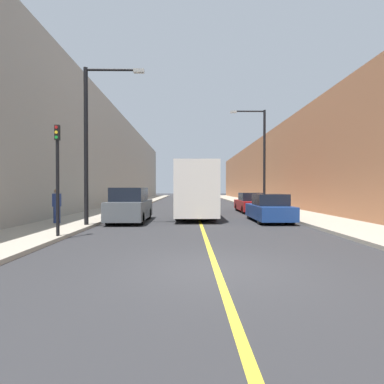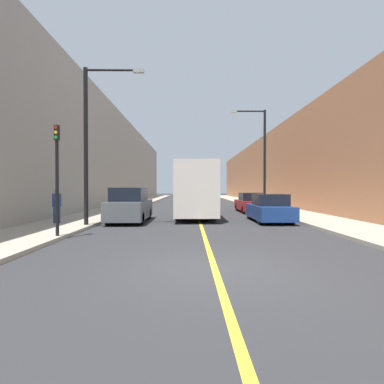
{
  "view_description": "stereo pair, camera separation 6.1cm",
  "coord_description": "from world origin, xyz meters",
  "views": [
    {
      "loc": [
        -0.66,
        -6.95,
        1.89
      ],
      "look_at": [
        -0.43,
        11.61,
        1.65
      ],
      "focal_mm": 28.0,
      "sensor_mm": 36.0,
      "label": 1
    },
    {
      "loc": [
        -0.6,
        -6.96,
        1.89
      ],
      "look_at": [
        -0.43,
        11.61,
        1.65
      ],
      "focal_mm": 28.0,
      "sensor_mm": 36.0,
      "label": 2
    }
  ],
  "objects": [
    {
      "name": "ground_plane",
      "position": [
        0.0,
        0.0,
        0.0
      ],
      "size": [
        200.0,
        200.0,
        0.0
      ],
      "primitive_type": "plane",
      "color": "#2D2D30"
    },
    {
      "name": "car_right_near",
      "position": [
        3.91,
        9.81,
        0.7
      ],
      "size": [
        1.88,
        4.27,
        1.57
      ],
      "color": "navy",
      "rests_on": "ground"
    },
    {
      "name": "traffic_light",
      "position": [
        -5.45,
        4.05,
        2.36
      ],
      "size": [
        0.16,
        0.18,
        4.06
      ],
      "color": "black",
      "rests_on": "sidewalk_left"
    },
    {
      "name": "sidewalk_left",
      "position": [
        -6.9,
        30.0,
        0.07
      ],
      "size": [
        3.3,
        72.0,
        0.14
      ],
      "primitive_type": "cube",
      "color": "#A89E8C",
      "rests_on": "ground"
    },
    {
      "name": "parked_suv_left",
      "position": [
        -3.92,
        9.81,
        0.89
      ],
      "size": [
        1.93,
        4.66,
        1.92
      ],
      "color": "#51565B",
      "rests_on": "ground"
    },
    {
      "name": "bus",
      "position": [
        -0.21,
        14.39,
        1.83
      ],
      "size": [
        2.44,
        11.83,
        3.42
      ],
      "color": "silver",
      "rests_on": "ground"
    },
    {
      "name": "building_row_right",
      "position": [
        10.55,
        30.0,
        4.18
      ],
      "size": [
        4.0,
        72.0,
        8.37
      ],
      "primitive_type": "cube",
      "color": "#B2724C",
      "rests_on": "ground"
    },
    {
      "name": "sidewalk_right",
      "position": [
        6.9,
        30.0,
        0.07
      ],
      "size": [
        3.3,
        72.0,
        0.14
      ],
      "primitive_type": "cube",
      "color": "#A89E8C",
      "rests_on": "ground"
    },
    {
      "name": "road_center_line",
      "position": [
        0.0,
        30.0,
        0.0
      ],
      "size": [
        0.16,
        72.0,
        0.01
      ],
      "primitive_type": "cube",
      "color": "gold",
      "rests_on": "ground"
    },
    {
      "name": "street_lamp_right",
      "position": [
        5.3,
        17.34,
        4.77
      ],
      "size": [
        2.88,
        0.24,
        8.1
      ],
      "color": "black",
      "rests_on": "sidewalk_right"
    },
    {
      "name": "pedestrian",
      "position": [
        -7.27,
        8.15,
        1.03
      ],
      "size": [
        0.38,
        0.24,
        1.72
      ],
      "color": "navy",
      "rests_on": "sidewalk_left"
    },
    {
      "name": "street_lamp_left",
      "position": [
        -5.28,
        7.41,
        4.46
      ],
      "size": [
        2.88,
        0.24,
        7.49
      ],
      "color": "black",
      "rests_on": "sidewalk_left"
    },
    {
      "name": "building_row_left",
      "position": [
        -10.55,
        30.0,
        5.34
      ],
      "size": [
        4.0,
        72.0,
        10.68
      ],
      "primitive_type": "cube",
      "color": "gray",
      "rests_on": "ground"
    },
    {
      "name": "car_right_mid",
      "position": [
        4.23,
        16.53,
        0.69
      ],
      "size": [
        1.82,
        4.71,
        1.54
      ],
      "color": "maroon",
      "rests_on": "ground"
    }
  ]
}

